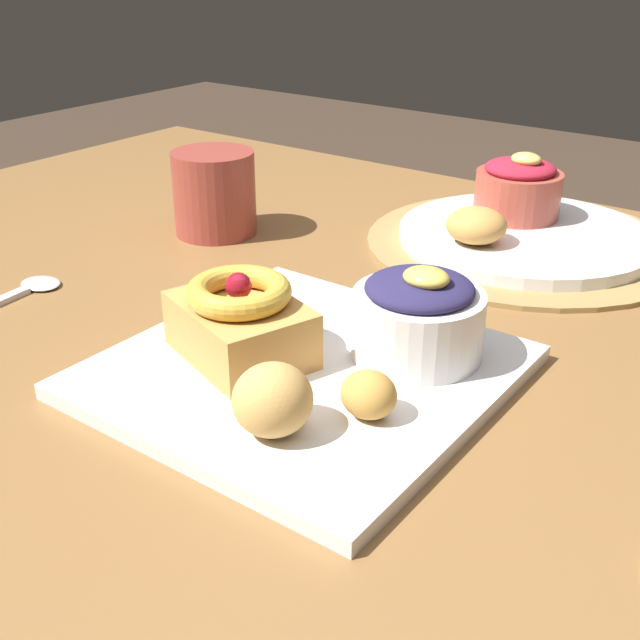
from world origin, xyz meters
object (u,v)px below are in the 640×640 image
fritter_front (273,400)px  back_ramekin (518,188)px  back_pastry (476,225)px  coffee_mug (215,193)px  front_plate (304,372)px  berry_ramekin (418,316)px  back_plate (526,236)px  cake_slice (240,320)px  spoon (17,294)px  fritter_middle (369,395)px

fritter_front → back_ramekin: bearing=95.7°
back_pastry → coffee_mug: (-0.26, -0.10, 0.01)m
front_plate → berry_ramekin: (0.06, 0.06, 0.04)m
berry_ramekin → back_plate: (-0.04, 0.29, -0.03)m
front_plate → berry_ramekin: 0.09m
berry_ramekin → fritter_front: bearing=-98.4°
cake_slice → back_pastry: bearing=83.1°
back_pastry → spoon: size_ratio=0.47×
back_plate → back_pastry: back_pastry is taller
fritter_middle → coffee_mug: 0.41m
back_ramekin → back_pastry: size_ratio=1.53×
front_plate → fritter_front: bearing=-65.0°
cake_slice → fritter_front: (0.08, -0.06, -0.01)m
back_pastry → fritter_front: bearing=-83.0°
back_plate → fritter_middle: bearing=-81.7°
fritter_front → coffee_mug: coffee_mug is taller
fritter_front → back_plate: 0.43m
spoon → back_plate: bearing=-44.7°
back_plate → back_pastry: (-0.03, -0.06, 0.02)m
front_plate → spoon: (-0.30, -0.04, -0.00)m
fritter_middle → coffee_mug: size_ratio=0.42×
back_ramekin → spoon: back_ramekin is taller
berry_ramekin → coffee_mug: coffee_mug is taller
front_plate → spoon: 0.30m
cake_slice → front_plate: bearing=19.6°
front_plate → back_plate: (0.02, 0.35, 0.01)m
cake_slice → back_plate: size_ratio=0.47×
back_ramekin → back_plate: bearing=-52.1°
back_plate → coffee_mug: 0.33m
back_pastry → fritter_middle: bearing=-75.4°
cake_slice → back_pastry: (0.04, 0.31, -0.01)m
fritter_front → spoon: size_ratio=0.41×
fritter_front → spoon: (-0.33, 0.04, -0.03)m
cake_slice → fritter_front: size_ratio=2.35×
back_ramekin → coffee_mug: (-0.26, -0.20, -0.00)m
back_pastry → coffee_mug: bearing=-159.5°
front_plate → fritter_middle: size_ratio=7.10×
back_ramekin → spoon: 0.52m
spoon → cake_slice: bearing=-91.1°
spoon → back_ramekin: bearing=-39.6°
fritter_middle → back_ramekin: 0.43m
fritter_middle → back_pastry: 0.33m
front_plate → coffee_mug: size_ratio=3.01×
berry_ramekin → back_ramekin: bearing=101.6°
back_pastry → coffee_mug: size_ratio=0.67×
berry_ramekin → fritter_front: 0.14m
fritter_front → fritter_middle: 0.06m
cake_slice → fritter_front: cake_slice is taller
back_ramekin → coffee_mug: same height
front_plate → cake_slice: 0.06m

